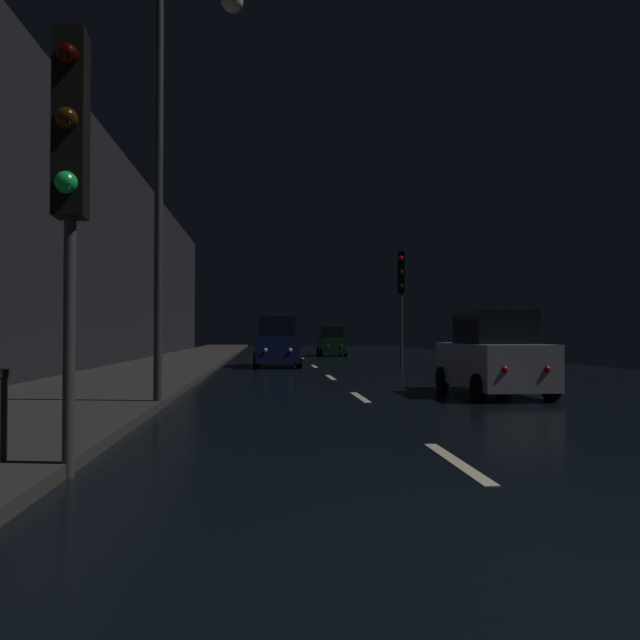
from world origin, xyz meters
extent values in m
cube|color=black|center=(0.00, 24.50, -0.01)|extent=(25.01, 84.00, 0.02)
cube|color=#33302D|center=(-6.30, 24.50, 0.07)|extent=(4.40, 84.00, 0.15)
cube|color=black|center=(-8.90, 21.00, 4.78)|extent=(0.80, 63.00, 9.56)
cube|color=beige|center=(0.00, 3.00, 0.01)|extent=(0.16, 2.20, 0.01)
cube|color=beige|center=(0.00, 9.99, 0.01)|extent=(0.16, 2.20, 0.01)
cube|color=beige|center=(0.00, 16.23, 0.01)|extent=(0.16, 2.20, 0.01)
cube|color=beige|center=(0.00, 22.95, 0.01)|extent=(0.16, 2.20, 0.01)
cube|color=beige|center=(0.00, 32.05, 0.01)|extent=(0.16, 2.20, 0.01)
cube|color=beige|center=(0.00, 38.99, 0.01)|extent=(0.16, 2.20, 0.01)
cylinder|color=#38383A|center=(4.00, 23.58, 1.63)|extent=(0.12, 0.12, 3.25)
cube|color=black|center=(4.00, 23.58, 4.20)|extent=(0.37, 0.40, 1.90)
sphere|color=red|center=(3.97, 23.41, 4.84)|extent=(0.22, 0.22, 0.22)
sphere|color=black|center=(3.97, 23.41, 4.20)|extent=(0.22, 0.22, 0.22)
sphere|color=black|center=(3.97, 23.41, 3.57)|extent=(0.22, 0.22, 0.22)
cylinder|color=#38383A|center=(-4.10, 2.63, 1.31)|extent=(0.12, 0.12, 2.62)
cube|color=black|center=(-4.10, 2.63, 3.57)|extent=(0.33, 0.36, 1.90)
sphere|color=black|center=(-4.09, 2.45, 4.20)|extent=(0.22, 0.22, 0.22)
sphere|color=black|center=(-4.09, 2.45, 3.57)|extent=(0.22, 0.22, 0.22)
sphere|color=#19D84C|center=(-4.09, 2.45, 2.93)|extent=(0.22, 0.22, 0.22)
cylinder|color=#2D2D30|center=(-4.20, 8.33, 4.08)|extent=(0.16, 0.16, 8.17)
sphere|color=beige|center=(-2.80, 8.33, 8.02)|extent=(0.44, 0.44, 0.44)
cube|color=#141E51|center=(-1.63, 23.03, 0.77)|extent=(1.80, 4.20, 1.10)
cube|color=black|center=(-1.63, 23.18, 1.75)|extent=(1.53, 2.10, 0.84)
cylinder|color=black|center=(-0.75, 21.55, 0.32)|extent=(0.22, 0.64, 0.64)
cylinder|color=black|center=(-2.51, 21.55, 0.32)|extent=(0.22, 0.64, 0.64)
cylinder|color=black|center=(-0.75, 24.50, 0.32)|extent=(0.22, 0.64, 0.64)
cylinder|color=black|center=(-2.51, 24.50, 0.32)|extent=(0.22, 0.64, 0.64)
sphere|color=white|center=(-1.14, 20.97, 0.77)|extent=(0.18, 0.18, 0.18)
sphere|color=white|center=(-2.13, 20.97, 0.77)|extent=(0.18, 0.18, 0.18)
sphere|color=red|center=(-1.14, 25.09, 0.77)|extent=(0.18, 0.18, 0.18)
sphere|color=red|center=(-2.13, 25.09, 0.77)|extent=(0.18, 0.18, 0.18)
cube|color=#A5A8AD|center=(3.20, 10.34, 0.71)|extent=(1.64, 3.83, 1.00)
cube|color=black|center=(3.20, 10.21, 1.59)|extent=(1.39, 1.91, 0.77)
cylinder|color=black|center=(2.40, 11.68, 0.29)|extent=(0.20, 0.58, 0.58)
cylinder|color=black|center=(4.01, 11.68, 0.29)|extent=(0.20, 0.58, 0.58)
cylinder|color=black|center=(2.40, 9.00, 0.29)|extent=(0.20, 0.58, 0.58)
cylinder|color=black|center=(4.01, 9.00, 0.29)|extent=(0.20, 0.58, 0.58)
sphere|color=slate|center=(2.75, 12.22, 0.71)|extent=(0.16, 0.16, 0.16)
sphere|color=slate|center=(3.65, 12.22, 0.71)|extent=(0.16, 0.16, 0.16)
sphere|color=red|center=(2.75, 8.47, 0.71)|extent=(0.16, 0.16, 0.16)
sphere|color=red|center=(3.65, 8.47, 0.71)|extent=(0.16, 0.16, 0.16)
cube|color=#0F3819|center=(2.12, 35.57, 0.66)|extent=(1.54, 3.59, 0.94)
cube|color=black|center=(2.12, 35.44, 1.49)|extent=(1.31, 1.79, 0.72)
cylinder|color=black|center=(1.37, 36.82, 0.27)|extent=(0.19, 0.55, 0.55)
cylinder|color=black|center=(2.88, 36.82, 0.27)|extent=(0.19, 0.55, 0.55)
cylinder|color=black|center=(1.37, 34.31, 0.27)|extent=(0.19, 0.55, 0.55)
cylinder|color=black|center=(2.88, 34.31, 0.27)|extent=(0.19, 0.55, 0.55)
sphere|color=slate|center=(1.70, 37.33, 0.66)|extent=(0.15, 0.15, 0.15)
sphere|color=slate|center=(2.55, 37.33, 0.66)|extent=(0.15, 0.15, 0.15)
sphere|color=red|center=(1.70, 33.81, 0.66)|extent=(0.15, 0.15, 0.15)
sphere|color=red|center=(2.55, 33.81, 0.66)|extent=(0.15, 0.15, 0.15)
camera|label=1|loc=(-2.14, -3.74, 1.45)|focal=34.45mm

